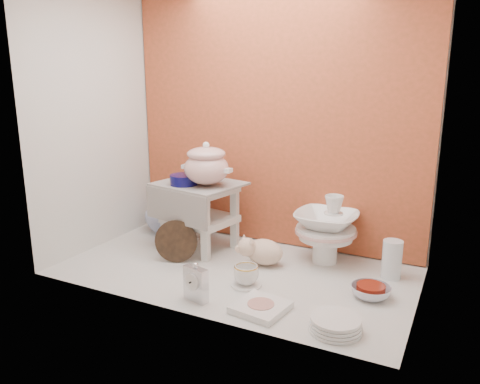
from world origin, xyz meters
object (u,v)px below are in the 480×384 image
Objects in this scene: soup_tureen at (206,164)px; crystal_bowl at (371,292)px; blue_white_vase at (166,211)px; floral_platter at (185,206)px; plush_pig at (264,251)px; dinner_plate_stack at (335,324)px; porcelain_tower at (326,229)px; mantel_clock at (196,282)px; gold_rim_teacup at (246,275)px; step_stool at (200,216)px.

crystal_bowl is at bearing -8.82° from soup_tureen.
floral_platter is at bearing 10.82° from blue_white_vase.
dinner_plate_stack is (0.52, -0.49, -0.05)m from plush_pig.
porcelain_tower is at bearing 15.04° from soup_tureen.
dinner_plate_stack is 0.56× the size of porcelain_tower.
mantel_clock is 0.81m from porcelain_tower.
gold_rim_teacup is 0.67× the size of crystal_bowl.
soup_tureen is 0.61m from blue_white_vase.
porcelain_tower is at bearing -1.78° from blue_white_vase.
blue_white_vase is at bearing 148.84° from gold_rim_teacup.
floral_platter is 1.78× the size of dinner_plate_stack.
plush_pig is 2.14× the size of gold_rim_teacup.
step_stool is 3.74× the size of gold_rim_teacup.
step_stool is at bearing -24.11° from blue_white_vase.
blue_white_vase is 1.43m from crystal_bowl.
floral_platter reaches higher than mantel_clock.
floral_platter is at bearing 140.84° from mantel_clock.
porcelain_tower is at bearing 76.13° from mantel_clock.
porcelain_tower is at bearing 20.84° from step_stool.
dinner_plate_stack is at bearing -31.86° from floral_platter.
dinner_plate_stack is at bearing -29.69° from soup_tureen.
blue_white_vase is at bearing 154.82° from soup_tureen.
mantel_clock is at bearing -64.72° from soup_tureen.
soup_tureen is at bearing -37.75° from floral_platter.
plush_pig reaches higher than dinner_plate_stack.
mantel_clock is at bearing -46.98° from blue_white_vase.
gold_rim_teacup is 0.32× the size of porcelain_tower.
plush_pig is 0.60m from crystal_bowl.
floral_platter is 3.13× the size of gold_rim_teacup.
floral_platter is 0.87m from gold_rim_teacup.
step_stool is 1.18× the size of porcelain_tower.
dinner_plate_stack is (1.18, -0.74, -0.15)m from floral_platter.
dinner_plate_stack is 0.36m from crystal_bowl.
step_stool is 0.40m from blue_white_vase.
floral_platter is at bearing 163.14° from crystal_bowl.
blue_white_vase is 1.31× the size of dinner_plate_stack.
mantel_clock is (0.55, -0.76, -0.09)m from floral_platter.
blue_white_vase is 1.08× the size of plush_pig.
blue_white_vase is at bearing 148.87° from plush_pig.
mantel_clock is 0.84× the size of dinner_plate_stack.
mantel_clock is at bearing -49.52° from step_stool.
dinner_plate_stack is at bearing -69.92° from porcelain_tower.
crystal_bowl is (0.95, -0.15, -0.49)m from soup_tureen.
blue_white_vase is (-0.44, 0.20, -0.38)m from soup_tureen.
step_stool reaches higher than floral_platter.
soup_tureen reaches higher than step_stool.
crystal_bowl is (1.03, -0.19, -0.17)m from step_stool.
soup_tureen reaches higher than floral_platter.
plush_pig is 0.68× the size of porcelain_tower.
porcelain_tower is (0.94, -0.06, 0.01)m from floral_platter.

